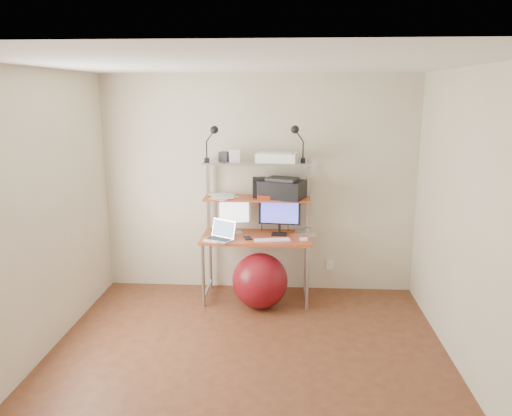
{
  "coord_description": "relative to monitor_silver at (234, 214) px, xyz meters",
  "views": [
    {
      "loc": [
        0.34,
        -3.85,
        2.29
      ],
      "look_at": [
        0.01,
        1.15,
        1.13
      ],
      "focal_mm": 35.0,
      "sensor_mm": 36.0,
      "label": 1
    }
  ],
  "objects": [
    {
      "name": "room",
      "position": [
        0.25,
        -1.54,
        0.29
      ],
      "size": [
        3.6,
        3.6,
        3.6
      ],
      "color": "brown",
      "rests_on": "ground"
    },
    {
      "name": "computer_desk",
      "position": [
        0.25,
        -0.04,
        -0.0
      ],
      "size": [
        1.2,
        0.6,
        1.57
      ],
      "color": "#C95227",
      "rests_on": "ground"
    },
    {
      "name": "wall_outlet",
      "position": [
        1.1,
        0.24,
        -0.66
      ],
      "size": [
        0.08,
        0.01,
        0.12
      ],
      "primitive_type": "cube",
      "color": "white",
      "rests_on": "room"
    },
    {
      "name": "monitor_silver",
      "position": [
        0.0,
        0.0,
        0.0
      ],
      "size": [
        0.36,
        0.17,
        0.41
      ],
      "rotation": [
        0.0,
        0.0,
        0.29
      ],
      "color": "#B7B7BC",
      "rests_on": "desktop"
    },
    {
      "name": "monitor_black",
      "position": [
        0.51,
        -0.02,
        0.01
      ],
      "size": [
        0.46,
        0.14,
        0.46
      ],
      "rotation": [
        0.0,
        0.0,
        -0.08
      ],
      "color": "black",
      "rests_on": "desktop"
    },
    {
      "name": "laptop",
      "position": [
        -0.11,
        -0.25,
        -0.17
      ],
      "size": [
        0.38,
        0.36,
        0.26
      ],
      "rotation": [
        0.0,
        0.0,
        -0.52
      ],
      "color": "silver",
      "rests_on": "desktop"
    },
    {
      "name": "keyboard",
      "position": [
        0.43,
        -0.26,
        -0.21
      ],
      "size": [
        0.4,
        0.18,
        0.01
      ],
      "primitive_type": "cube",
      "rotation": [
        0.0,
        0.0,
        0.2
      ],
      "color": "white",
      "rests_on": "desktop"
    },
    {
      "name": "mouse",
      "position": [
        0.77,
        -0.22,
        -0.21
      ],
      "size": [
        0.08,
        0.05,
        0.02
      ],
      "primitive_type": "cube",
      "rotation": [
        0.0,
        0.0,
        0.04
      ],
      "color": "white",
      "rests_on": "desktop"
    },
    {
      "name": "mac_mini",
      "position": [
        0.79,
        -0.0,
        -0.2
      ],
      "size": [
        0.26,
        0.26,
        0.04
      ],
      "primitive_type": "cube",
      "rotation": [
        0.0,
        0.0,
        0.19
      ],
      "color": "silver",
      "rests_on": "desktop"
    },
    {
      "name": "phone",
      "position": [
        0.17,
        -0.21,
        -0.21
      ],
      "size": [
        0.11,
        0.15,
        0.01
      ],
      "primitive_type": "cube",
      "rotation": [
        0.0,
        0.0,
        0.28
      ],
      "color": "black",
      "rests_on": "desktop"
    },
    {
      "name": "printer",
      "position": [
        0.53,
        0.02,
        0.3
      ],
      "size": [
        0.56,
        0.46,
        0.23
      ],
      "rotation": [
        0.0,
        0.0,
        -0.34
      ],
      "color": "black",
      "rests_on": "mid_shelf"
    },
    {
      "name": "nas_cube",
      "position": [
        0.28,
        0.05,
        0.3
      ],
      "size": [
        0.16,
        0.16,
        0.22
      ],
      "primitive_type": "cube",
      "rotation": [
        0.0,
        0.0,
        0.09
      ],
      "color": "black",
      "rests_on": "mid_shelf"
    },
    {
      "name": "red_box",
      "position": [
        0.34,
        -0.06,
        0.21
      ],
      "size": [
        0.17,
        0.13,
        0.04
      ],
      "primitive_type": "cube",
      "rotation": [
        0.0,
        0.0,
        0.13
      ],
      "color": "#B6341D",
      "rests_on": "mid_shelf"
    },
    {
      "name": "scanner",
      "position": [
        0.47,
        0.03,
        0.65
      ],
      "size": [
        0.46,
        0.33,
        0.11
      ],
      "rotation": [
        0.0,
        0.0,
        -0.13
      ],
      "color": "white",
      "rests_on": "top_shelf"
    },
    {
      "name": "box_white",
      "position": [
        0.01,
        0.01,
        0.66
      ],
      "size": [
        0.13,
        0.12,
        0.13
      ],
      "primitive_type": "cube",
      "rotation": [
        0.0,
        0.0,
        0.23
      ],
      "color": "white",
      "rests_on": "top_shelf"
    },
    {
      "name": "box_grey",
      "position": [
        -0.11,
        0.06,
        0.64
      ],
      "size": [
        0.13,
        0.13,
        0.1
      ],
      "primitive_type": "cube",
      "rotation": [
        0.0,
        0.0,
        -0.32
      ],
      "color": "#2D2D30",
      "rests_on": "top_shelf"
    },
    {
      "name": "clip_lamp_left",
      "position": [
        -0.22,
        -0.08,
        0.88
      ],
      "size": [
        0.16,
        0.09,
        0.39
      ],
      "color": "black",
      "rests_on": "top_shelf"
    },
    {
      "name": "clip_lamp_right",
      "position": [
        0.68,
        -0.03,
        0.88
      ],
      "size": [
        0.16,
        0.09,
        0.4
      ],
      "color": "black",
      "rests_on": "top_shelf"
    },
    {
      "name": "exercise_ball",
      "position": [
        0.31,
        -0.33,
        -0.66
      ],
      "size": [
        0.6,
        0.6,
        0.6
      ],
      "primitive_type": "sphere",
      "color": "maroon",
      "rests_on": "floor"
    },
    {
      "name": "paper_stack",
      "position": [
        -0.13,
        0.02,
        0.2
      ],
      "size": [
        0.37,
        0.42,
        0.02
      ],
      "color": "white",
      "rests_on": "mid_shelf"
    }
  ]
}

